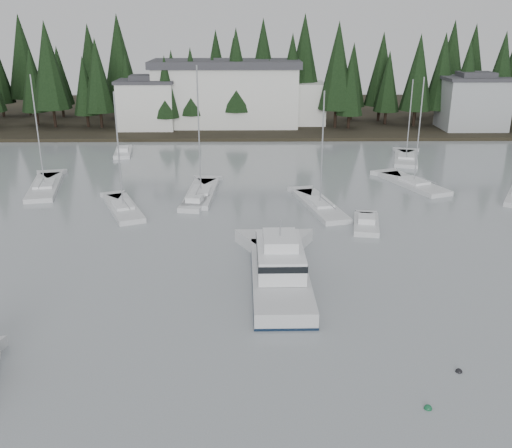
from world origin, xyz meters
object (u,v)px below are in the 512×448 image
at_px(sailboat_3, 406,160).
at_px(sailboat_7, 201,195).
at_px(runabout_3, 123,153).
at_px(harbor_inn, 238,94).
at_px(sailboat_4, 414,185).
at_px(runabout_1, 366,225).
at_px(house_west, 147,103).
at_px(sailboat_1, 320,208).
at_px(runabout_4, 195,205).
at_px(cabin_cruiser_center, 280,273).
at_px(house_east_a, 473,102).
at_px(sailboat_9, 45,188).
at_px(sailboat_2, 123,210).

distance_m(sailboat_3, sailboat_7, 30.60).
bearing_deg(runabout_3, harbor_inn, -44.95).
distance_m(sailboat_3, sailboat_4, 12.62).
bearing_deg(runabout_1, sailboat_3, -11.48).
distance_m(house_west, sailboat_1, 48.53).
xyz_separation_m(house_west, runabout_4, (11.26, -41.06, -4.52)).
distance_m(harbor_inn, sailboat_1, 46.55).
relative_size(cabin_cruiser_center, sailboat_7, 0.91).
bearing_deg(runabout_3, sailboat_7, -155.90).
height_order(house_east_a, sailboat_3, sailboat_3).
xyz_separation_m(house_east_a, sailboat_9, (-59.94, -33.72, -4.85)).
bearing_deg(house_east_a, runabout_4, -136.86).
height_order(sailboat_3, sailboat_7, sailboat_7).
xyz_separation_m(sailboat_1, sailboat_2, (-19.49, -0.55, 0.01)).
xyz_separation_m(house_west, sailboat_4, (35.49, -34.09, -4.59)).
relative_size(house_east_a, cabin_cruiser_center, 0.83).
distance_m(sailboat_3, sailboat_9, 45.68).
xyz_separation_m(harbor_inn, cabin_cruiser_center, (3.88, -62.61, -4.96)).
distance_m(house_west, sailboat_4, 49.42).
xyz_separation_m(house_east_a, sailboat_4, (-18.51, -33.09, -4.84)).
height_order(house_west, sailboat_3, sailboat_3).
bearing_deg(house_east_a, sailboat_2, -140.06).
xyz_separation_m(house_east_a, sailboat_3, (-16.16, -20.69, -4.85)).
relative_size(sailboat_1, runabout_1, 2.06).
height_order(harbor_inn, runabout_3, harbor_inn).
height_order(cabin_cruiser_center, sailboat_2, sailboat_2).
bearing_deg(house_east_a, sailboat_4, -119.22).
height_order(house_west, runabout_1, house_west).
distance_m(sailboat_3, runabout_1, 27.86).
bearing_deg(runabout_3, runabout_1, -144.52).
bearing_deg(runabout_3, sailboat_2, -176.09).
bearing_deg(sailboat_3, sailboat_1, 160.00).
distance_m(sailboat_4, sailboat_9, 41.44).
distance_m(house_east_a, sailboat_9, 68.95).
relative_size(house_east_a, harbor_inn, 0.36).
bearing_deg(sailboat_7, house_west, 20.45).
distance_m(sailboat_3, runabout_4, 32.89).
xyz_separation_m(cabin_cruiser_center, sailboat_3, (18.92, 37.58, -0.77)).
height_order(sailboat_7, runabout_1, sailboat_7).
height_order(sailboat_4, runabout_4, sailboat_4).
xyz_separation_m(house_west, sailboat_1, (23.86, -42.01, -4.60)).
height_order(house_east_a, harbor_inn, harbor_inn).
bearing_deg(harbor_inn, sailboat_9, -118.87).
xyz_separation_m(sailboat_4, sailboat_9, (-41.43, -0.63, -0.00)).
relative_size(harbor_inn, runabout_3, 4.38).
bearing_deg(runabout_3, sailboat_1, -142.58).
bearing_deg(sailboat_3, harbor_inn, 56.88).
bearing_deg(house_west, sailboat_3, -29.82).
bearing_deg(sailboat_9, house_east_a, -72.02).
bearing_deg(house_east_a, sailboat_1, -126.32).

